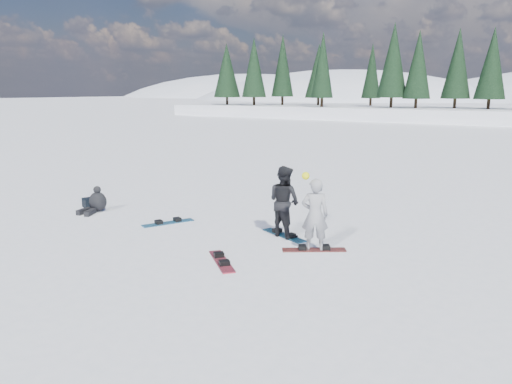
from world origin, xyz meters
TOP-DOWN VIEW (x-y plane):
  - ground at (0.00, 0.00)m, footprint 420.00×420.00m
  - snowboarder_woman at (1.21, 0.77)m, footprint 0.75×0.66m
  - snowboarder_man at (0.02, 1.44)m, footprint 1.05×0.91m
  - seated_rider at (-6.18, 0.60)m, footprint 0.69×1.03m
  - gear_bag at (-6.88, 0.85)m, footprint 0.53×0.45m
  - snowboard_woman at (1.22, 0.77)m, footprint 1.41×1.06m
  - snowboard_man at (0.02, 1.44)m, footprint 1.49×0.83m
  - snowboard_loose_b at (-0.16, -1.06)m, footprint 1.31×1.20m
  - snowboard_loose_a at (-3.37, 0.75)m, footprint 0.90×1.47m

SIDE VIEW (x-z plane):
  - ground at x=0.00m, z-range 0.00..0.00m
  - snowboard_woman at x=1.22m, z-range 0.00..0.03m
  - snowboard_man at x=0.02m, z-range 0.00..0.03m
  - snowboard_loose_b at x=-0.16m, z-range 0.00..0.03m
  - snowboard_loose_a at x=-3.37m, z-range 0.00..0.03m
  - gear_bag at x=-6.88m, z-range 0.00..0.30m
  - seated_rider at x=-6.18m, z-range -0.09..0.72m
  - snowboarder_woman at x=1.21m, z-range -0.06..1.82m
  - snowboarder_man at x=0.02m, z-range 0.00..1.84m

